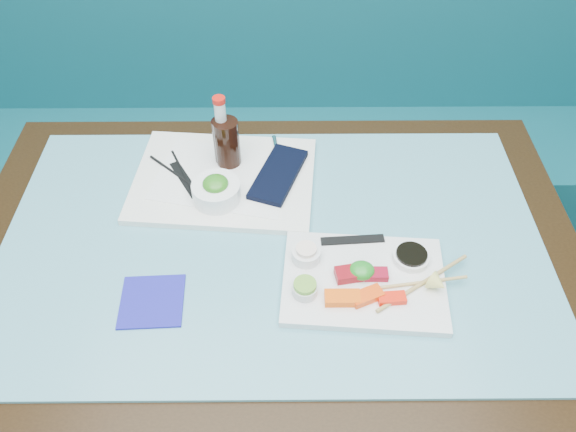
{
  "coord_description": "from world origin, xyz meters",
  "views": [
    {
      "loc": [
        0.03,
        0.62,
        1.72
      ],
      "look_at": [
        0.04,
        1.48,
        0.8
      ],
      "focal_mm": 35.0,
      "sensor_mm": 36.0,
      "label": 1
    }
  ],
  "objects_px": {
    "seaweed_bowl": "(216,192)",
    "cola_glass": "(227,143)",
    "dining_table": "(273,265)",
    "serving_tray": "(224,179)",
    "booth_bench": "(277,138)",
    "blue_napkin": "(152,301)",
    "cola_bottle_body": "(223,144)",
    "sashimi_plate": "(364,281)"
  },
  "relations": [
    {
      "from": "sashimi_plate",
      "to": "blue_napkin",
      "type": "bearing_deg",
      "value": -169.76
    },
    {
      "from": "sashimi_plate",
      "to": "blue_napkin",
      "type": "xyz_separation_m",
      "value": [
        -0.44,
        -0.04,
        -0.01
      ]
    },
    {
      "from": "sashimi_plate",
      "to": "blue_napkin",
      "type": "distance_m",
      "value": 0.44
    },
    {
      "from": "sashimi_plate",
      "to": "cola_glass",
      "type": "height_order",
      "value": "cola_glass"
    },
    {
      "from": "booth_bench",
      "to": "serving_tray",
      "type": "xyz_separation_m",
      "value": [
        -0.12,
        -0.65,
        0.39
      ]
    },
    {
      "from": "cola_bottle_body",
      "to": "sashimi_plate",
      "type": "bearing_deg",
      "value": -50.09
    },
    {
      "from": "dining_table",
      "to": "seaweed_bowl",
      "type": "xyz_separation_m",
      "value": [
        -0.13,
        0.12,
        0.13
      ]
    },
    {
      "from": "serving_tray",
      "to": "cola_bottle_body",
      "type": "xyz_separation_m",
      "value": [
        -0.0,
        0.06,
        0.06
      ]
    },
    {
      "from": "serving_tray",
      "to": "dining_table",
      "type": "bearing_deg",
      "value": -52.37
    },
    {
      "from": "dining_table",
      "to": "serving_tray",
      "type": "height_order",
      "value": "serving_tray"
    },
    {
      "from": "serving_tray",
      "to": "cola_glass",
      "type": "xyz_separation_m",
      "value": [
        0.01,
        0.05,
        0.07
      ]
    },
    {
      "from": "booth_bench",
      "to": "dining_table",
      "type": "distance_m",
      "value": 0.89
    },
    {
      "from": "dining_table",
      "to": "sashimi_plate",
      "type": "bearing_deg",
      "value": -32.53
    },
    {
      "from": "cola_glass",
      "to": "cola_bottle_body",
      "type": "height_order",
      "value": "cola_glass"
    },
    {
      "from": "seaweed_bowl",
      "to": "cola_glass",
      "type": "distance_m",
      "value": 0.14
    },
    {
      "from": "booth_bench",
      "to": "seaweed_bowl",
      "type": "relative_size",
      "value": 26.09
    },
    {
      "from": "seaweed_bowl",
      "to": "cola_glass",
      "type": "relative_size",
      "value": 0.91
    },
    {
      "from": "dining_table",
      "to": "cola_bottle_body",
      "type": "height_order",
      "value": "cola_bottle_body"
    },
    {
      "from": "cola_bottle_body",
      "to": "blue_napkin",
      "type": "relative_size",
      "value": 1.09
    },
    {
      "from": "serving_tray",
      "to": "booth_bench",
      "type": "bearing_deg",
      "value": 84.22
    },
    {
      "from": "serving_tray",
      "to": "seaweed_bowl",
      "type": "height_order",
      "value": "seaweed_bowl"
    },
    {
      "from": "sashimi_plate",
      "to": "serving_tray",
      "type": "distance_m",
      "value": 0.45
    },
    {
      "from": "sashimi_plate",
      "to": "cola_bottle_body",
      "type": "distance_m",
      "value": 0.5
    },
    {
      "from": "cola_glass",
      "to": "blue_napkin",
      "type": "distance_m",
      "value": 0.44
    },
    {
      "from": "serving_tray",
      "to": "blue_napkin",
      "type": "xyz_separation_m",
      "value": [
        -0.12,
        -0.36,
        -0.01
      ]
    },
    {
      "from": "dining_table",
      "to": "cola_glass",
      "type": "relative_size",
      "value": 11.03
    },
    {
      "from": "booth_bench",
      "to": "dining_table",
      "type": "bearing_deg",
      "value": -90.0
    },
    {
      "from": "cola_bottle_body",
      "to": "seaweed_bowl",
      "type": "bearing_deg",
      "value": -93.79
    },
    {
      "from": "booth_bench",
      "to": "sashimi_plate",
      "type": "xyz_separation_m",
      "value": [
        0.19,
        -0.96,
        0.39
      ]
    },
    {
      "from": "booth_bench",
      "to": "cola_glass",
      "type": "distance_m",
      "value": 0.76
    },
    {
      "from": "dining_table",
      "to": "cola_glass",
      "type": "bearing_deg",
      "value": 114.6
    },
    {
      "from": "blue_napkin",
      "to": "dining_table",
      "type": "bearing_deg",
      "value": 34.2
    },
    {
      "from": "dining_table",
      "to": "cola_bottle_body",
      "type": "distance_m",
      "value": 0.33
    },
    {
      "from": "booth_bench",
      "to": "cola_bottle_body",
      "type": "xyz_separation_m",
      "value": [
        -0.12,
        -0.58,
        0.45
      ]
    },
    {
      "from": "serving_tray",
      "to": "cola_bottle_body",
      "type": "bearing_deg",
      "value": 95.67
    },
    {
      "from": "sashimi_plate",
      "to": "cola_bottle_body",
      "type": "xyz_separation_m",
      "value": [
        -0.32,
        0.38,
        0.06
      ]
    },
    {
      "from": "serving_tray",
      "to": "cola_glass",
      "type": "bearing_deg",
      "value": 84.65
    },
    {
      "from": "seaweed_bowl",
      "to": "sashimi_plate",
      "type": "bearing_deg",
      "value": -36.33
    },
    {
      "from": "blue_napkin",
      "to": "serving_tray",
      "type": "bearing_deg",
      "value": 71.08
    },
    {
      "from": "seaweed_bowl",
      "to": "blue_napkin",
      "type": "height_order",
      "value": "seaweed_bowl"
    },
    {
      "from": "seaweed_bowl",
      "to": "booth_bench",
      "type": "bearing_deg",
      "value": 79.58
    },
    {
      "from": "cola_glass",
      "to": "blue_napkin",
      "type": "xyz_separation_m",
      "value": [
        -0.13,
        -0.41,
        -0.08
      ]
    }
  ]
}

